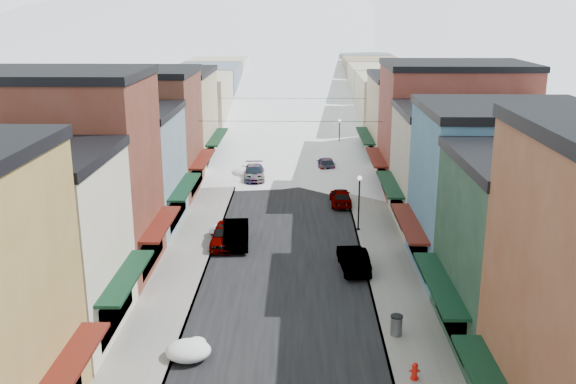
{
  "coord_description": "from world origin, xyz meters",
  "views": [
    {
      "loc": [
        0.9,
        -16.43,
        15.9
      ],
      "look_at": [
        0.0,
        29.41,
        2.71
      ],
      "focal_mm": 40.0,
      "sensor_mm": 36.0,
      "label": 1
    }
  ],
  "objects_px": {
    "car_silver_sedan": "(225,235)",
    "streetlamp_near": "(359,196)",
    "car_dark_hatch": "(236,234)",
    "car_green_sedan": "(353,259)",
    "trash_can": "(396,325)",
    "fire_hydrant": "(415,372)"
  },
  "relations": [
    {
      "from": "trash_can",
      "to": "car_dark_hatch",
      "type": "bearing_deg",
      "value": 125.49
    },
    {
      "from": "car_dark_hatch",
      "to": "streetlamp_near",
      "type": "distance_m",
      "value": 9.38
    },
    {
      "from": "car_green_sedan",
      "to": "fire_hydrant",
      "type": "height_order",
      "value": "car_green_sedan"
    },
    {
      "from": "car_silver_sedan",
      "to": "car_green_sedan",
      "type": "bearing_deg",
      "value": -26.37
    },
    {
      "from": "car_green_sedan",
      "to": "fire_hydrant",
      "type": "bearing_deg",
      "value": 92.58
    },
    {
      "from": "car_green_sedan",
      "to": "streetlamp_near",
      "type": "height_order",
      "value": "streetlamp_near"
    },
    {
      "from": "car_silver_sedan",
      "to": "fire_hydrant",
      "type": "xyz_separation_m",
      "value": [
        10.28,
        -16.74,
        -0.26
      ]
    },
    {
      "from": "car_silver_sedan",
      "to": "streetlamp_near",
      "type": "bearing_deg",
      "value": 17.24
    },
    {
      "from": "car_dark_hatch",
      "to": "car_green_sedan",
      "type": "xyz_separation_m",
      "value": [
        7.8,
        -4.36,
        -0.06
      ]
    },
    {
      "from": "car_green_sedan",
      "to": "streetlamp_near",
      "type": "distance_m",
      "value": 7.53
    },
    {
      "from": "car_silver_sedan",
      "to": "car_dark_hatch",
      "type": "relative_size",
      "value": 0.94
    },
    {
      "from": "car_dark_hatch",
      "to": "streetlamp_near",
      "type": "relative_size",
      "value": 1.18
    },
    {
      "from": "fire_hydrant",
      "to": "trash_can",
      "type": "distance_m",
      "value": 3.98
    },
    {
      "from": "streetlamp_near",
      "to": "trash_can",
      "type": "bearing_deg",
      "value": -88.05
    },
    {
      "from": "car_green_sedan",
      "to": "car_dark_hatch",
      "type": "bearing_deg",
      "value": -34.31
    },
    {
      "from": "car_silver_sedan",
      "to": "car_green_sedan",
      "type": "distance_m",
      "value": 9.51
    },
    {
      "from": "fire_hydrant",
      "to": "trash_can",
      "type": "bearing_deg",
      "value": 93.47
    },
    {
      "from": "car_green_sedan",
      "to": "trash_can",
      "type": "distance_m",
      "value": 8.77
    },
    {
      "from": "car_green_sedan",
      "to": "streetlamp_near",
      "type": "bearing_deg",
      "value": -102.49
    },
    {
      "from": "fire_hydrant",
      "to": "streetlamp_near",
      "type": "relative_size",
      "value": 0.2
    },
    {
      "from": "car_silver_sedan",
      "to": "car_green_sedan",
      "type": "height_order",
      "value": "car_silver_sedan"
    },
    {
      "from": "car_dark_hatch",
      "to": "fire_hydrant",
      "type": "bearing_deg",
      "value": -65.16
    }
  ]
}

